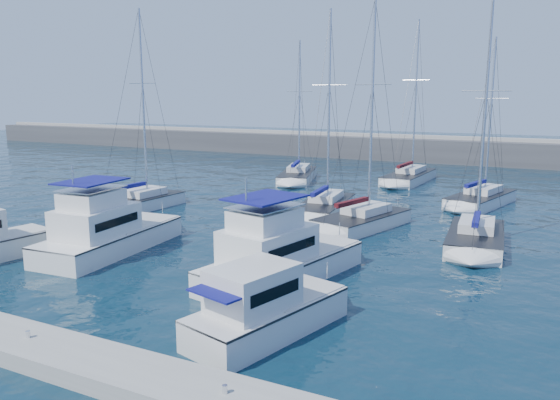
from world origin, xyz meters
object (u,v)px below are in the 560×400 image
at_px(sailboat_back_a, 298,175).
at_px(motor_yacht_stbd_outer, 264,311).
at_px(motor_yacht_port_inner, 106,233).
at_px(sailboat_back_b, 409,177).
at_px(motor_yacht_stbd_inner, 277,259).
at_px(sailboat_mid_a, 142,201).
at_px(sailboat_back_c, 481,199).
at_px(sailboat_mid_d, 363,220).
at_px(sailboat_mid_e, 476,238).
at_px(sailboat_mid_c, 325,206).

bearing_deg(sailboat_back_a, motor_yacht_stbd_outer, -83.78).
bearing_deg(motor_yacht_port_inner, sailboat_back_a, 88.96).
xyz_separation_m(sailboat_back_a, sailboat_back_b, (10.73, 4.16, 0.01)).
distance_m(motor_yacht_stbd_inner, sailboat_back_b, 33.29).
relative_size(motor_yacht_stbd_inner, sailboat_mid_a, 0.62).
bearing_deg(sailboat_mid_a, sailboat_back_c, 32.95).
height_order(sailboat_mid_d, sailboat_back_b, sailboat_back_b).
xyz_separation_m(sailboat_mid_e, sailboat_back_c, (-1.22, 13.11, -0.02)).
distance_m(motor_yacht_stbd_inner, sailboat_mid_c, 15.68).
relative_size(motor_yacht_stbd_outer, sailboat_mid_d, 0.47).
relative_size(sailboat_mid_d, sailboat_back_c, 1.12).
bearing_deg(motor_yacht_stbd_inner, sailboat_mid_c, 115.95).
bearing_deg(sailboat_mid_c, sailboat_back_b, 77.36).
distance_m(sailboat_mid_e, sailboat_back_a, 27.22).
height_order(sailboat_mid_c, sailboat_back_a, sailboat_mid_c).
bearing_deg(sailboat_mid_d, sailboat_back_a, 143.09).
bearing_deg(sailboat_back_c, sailboat_mid_e, -69.99).
height_order(motor_yacht_stbd_inner, sailboat_mid_a, sailboat_mid_a).
height_order(sailboat_mid_a, sailboat_mid_d, sailboat_mid_a).
xyz_separation_m(sailboat_mid_a, sailboat_back_c, (23.88, 13.23, -0.03)).
bearing_deg(motor_yacht_stbd_outer, sailboat_mid_e, 86.13).
height_order(sailboat_mid_e, sailboat_back_b, sailboat_back_b).
bearing_deg(motor_yacht_port_inner, motor_yacht_stbd_inner, -3.79).
bearing_deg(sailboat_back_b, sailboat_back_c, -45.46).
xyz_separation_m(motor_yacht_stbd_outer, sailboat_back_b, (-3.77, 38.79, -0.42)).
distance_m(sailboat_back_a, sailboat_back_c, 19.55).
relative_size(sailboat_mid_c, sailboat_mid_e, 1.06).
xyz_separation_m(motor_yacht_port_inner, sailboat_mid_d, (11.25, 12.13, -0.60)).
bearing_deg(sailboat_back_c, motor_yacht_stbd_outer, -83.68).
xyz_separation_m(sailboat_mid_c, sailboat_back_b, (2.13, 18.02, -0.01)).
bearing_deg(sailboat_mid_e, sailboat_back_a, 133.06).
bearing_deg(sailboat_mid_a, sailboat_back_b, 59.14).
distance_m(motor_yacht_stbd_outer, sailboat_mid_d, 17.80).
distance_m(sailboat_mid_d, sailboat_back_b, 21.18).
bearing_deg(sailboat_mid_e, motor_yacht_stbd_inner, -130.34).
distance_m(motor_yacht_stbd_inner, sailboat_mid_d, 12.17).
distance_m(sailboat_mid_c, sailboat_mid_d, 5.04).
bearing_deg(sailboat_back_c, sailboat_mid_d, -103.48).
distance_m(motor_yacht_port_inner, sailboat_back_b, 34.54).
bearing_deg(sailboat_mid_d, motor_yacht_stbd_inner, -74.96).
height_order(sailboat_mid_a, sailboat_mid_e, sailboat_mid_a).
height_order(motor_yacht_port_inner, sailboat_mid_e, sailboat_mid_e).
xyz_separation_m(motor_yacht_stbd_outer, sailboat_mid_c, (-5.90, 20.77, -0.41)).
bearing_deg(motor_yacht_stbd_outer, sailboat_mid_a, 155.56).
height_order(sailboat_mid_d, sailboat_back_c, sailboat_mid_d).
bearing_deg(sailboat_mid_d, sailboat_back_c, 78.31).
height_order(motor_yacht_port_inner, sailboat_mid_d, sailboat_mid_d).
relative_size(motor_yacht_stbd_outer, sailboat_back_c, 0.52).
bearing_deg(motor_yacht_stbd_inner, motor_yacht_stbd_outer, -55.84).
relative_size(sailboat_mid_d, sailboat_mid_e, 1.05).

